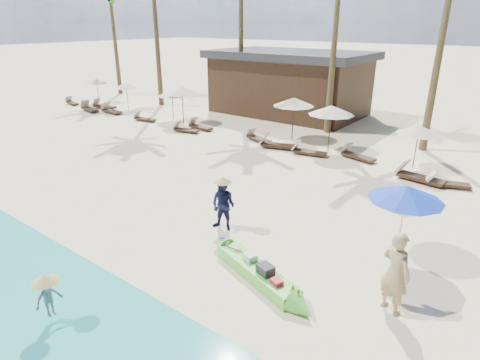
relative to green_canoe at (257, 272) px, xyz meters
The scene contains 28 objects.
ground 1.74m from the green_canoe, 168.11° to the left, with size 240.00×240.00×0.00m, color beige.
wet_sand_strip 4.95m from the green_canoe, 110.04° to the right, with size 240.00×4.50×0.01m, color tan.
green_canoe is the anchor object (origin of this frame).
tourist 3.35m from the green_canoe, 15.13° to the left, with size 0.73×0.48×2.01m, color tan.
vendor_green 2.88m from the green_canoe, 146.87° to the left, with size 0.81×0.63×1.66m, color #15173A.
vendor_yellow 4.85m from the green_canoe, 123.47° to the right, with size 0.59×0.34×0.92m, color gray.
blue_umbrella 4.48m from the green_canoe, 51.94° to the left, with size 1.99×1.99×2.14m.
resort_parasol_0 26.89m from the green_canoe, 153.52° to the left, with size 1.86×1.86×1.91m.
lounger_0_left 27.10m from the green_canoe, 157.88° to the left, with size 1.68×0.78×0.55m.
lounger_0_right 24.15m from the green_canoe, 153.67° to the left, with size 2.04×0.91×0.67m.
resort_parasol_1 23.33m from the green_canoe, 149.55° to the left, with size 1.90×1.90×1.96m.
lounger_1_left 23.72m from the green_canoe, 156.33° to the left, with size 2.06×0.98×0.67m.
lounger_1_right 22.22m from the green_canoe, 153.15° to the left, with size 1.88×0.67×0.63m.
resort_parasol_2 18.75m from the green_canoe, 142.41° to the left, with size 1.90×1.90×1.95m.
lounger_2_left 18.86m from the green_canoe, 148.35° to the left, with size 1.67×0.71×0.55m.
resort_parasol_3 17.59m from the green_canoe, 140.71° to the left, with size 2.28×2.28×2.35m.
lounger_3_left 15.13m from the green_canoe, 141.39° to the left, with size 1.69×0.84×0.55m.
lounger_3_right 15.67m from the green_canoe, 137.86° to the left, with size 1.74×0.62×0.58m.
resort_parasol_4 13.49m from the green_canoe, 116.36° to the left, with size 2.26×2.26×2.33m.
lounger_4_left 12.79m from the green_canoe, 124.75° to the left, with size 1.81×1.04×0.59m.
lounger_4_right 11.48m from the green_canoe, 119.74° to the left, with size 2.05×1.13×0.66m.
resort_parasol_5 11.83m from the green_canoe, 106.66° to the left, with size 2.26×2.26×2.33m.
lounger_5_left 10.71m from the green_canoe, 111.29° to the left, with size 1.80×0.86×0.59m.
resort_parasol_6 11.34m from the green_canoe, 85.76° to the left, with size 1.88×1.88×1.94m.
lounger_6_left 10.95m from the green_canoe, 98.96° to the left, with size 1.84×0.94×0.60m.
lounger_6_right 9.69m from the green_canoe, 81.44° to the left, with size 2.05×0.87×0.67m.
lounger_7_left 9.93m from the green_canoe, 75.37° to the left, with size 1.71×1.00×0.56m.
pavilion_west 20.42m from the green_canoe, 118.50° to the left, with size 10.80×6.60×4.30m.
Camera 1 is at (6.60, -7.55, 6.17)m, focal length 30.00 mm.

